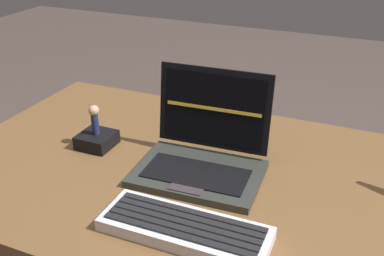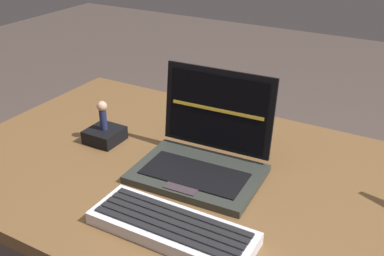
# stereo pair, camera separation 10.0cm
# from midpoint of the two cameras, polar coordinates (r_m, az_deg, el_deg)

# --- Properties ---
(desk) EXTENTS (1.35, 0.75, 0.70)m
(desk) POSITION_cam_midpoint_polar(r_m,az_deg,el_deg) (1.09, 6.36, -10.24)
(desk) COLOR brown
(desk) RESTS_ON ground
(laptop_front) EXTENTS (0.29, 0.24, 0.22)m
(laptop_front) POSITION_cam_midpoint_polar(r_m,az_deg,el_deg) (1.04, 4.21, -3.32)
(laptop_front) COLOR #2D312C
(laptop_front) RESTS_ON desk
(external_keyboard) EXTENTS (0.32, 0.12, 0.03)m
(external_keyboard) POSITION_cam_midpoint_polar(r_m,az_deg,el_deg) (0.87, 0.73, -12.49)
(external_keyboard) COLOR silver
(external_keyboard) RESTS_ON desk
(figurine_stand) EXTENTS (0.09, 0.09, 0.03)m
(figurine_stand) POSITION_cam_midpoint_polar(r_m,az_deg,el_deg) (1.19, -8.57, -0.95)
(figurine_stand) COLOR black
(figurine_stand) RESTS_ON desk
(figurine) EXTENTS (0.03, 0.03, 0.08)m
(figurine) POSITION_cam_midpoint_polar(r_m,az_deg,el_deg) (1.17, -8.78, 1.81)
(figurine) COLOR #20274F
(figurine) RESTS_ON figurine_stand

